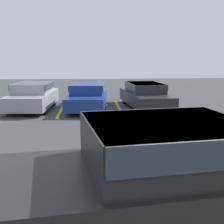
% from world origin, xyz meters
% --- Properties ---
extents(stall_stripe_a, '(0.12, 4.73, 0.01)m').
position_xyz_m(stall_stripe_a, '(-6.31, 11.04, 0.00)').
color(stall_stripe_a, yellow).
rests_on(stall_stripe_a, ground_plane).
extents(stall_stripe_b, '(0.12, 4.73, 0.01)m').
position_xyz_m(stall_stripe_b, '(-3.42, 11.04, 0.00)').
color(stall_stripe_b, yellow).
rests_on(stall_stripe_b, ground_plane).
extents(stall_stripe_c, '(0.12, 4.73, 0.01)m').
position_xyz_m(stall_stripe_c, '(-0.53, 11.04, 0.00)').
color(stall_stripe_c, yellow).
rests_on(stall_stripe_c, ground_plane).
extents(stall_stripe_d, '(0.12, 4.73, 0.01)m').
position_xyz_m(stall_stripe_d, '(2.36, 11.04, 0.00)').
color(stall_stripe_d, yellow).
rests_on(stall_stripe_d, ground_plane).
extents(pickup_truck, '(5.95, 2.83, 1.85)m').
position_xyz_m(pickup_truck, '(-0.69, -0.43, 0.92)').
color(pickup_truck, black).
rests_on(pickup_truck, ground_plane).
extents(parked_sedan_a, '(2.11, 4.34, 1.30)m').
position_xyz_m(parked_sedan_a, '(-4.80, 11.10, 0.69)').
color(parked_sedan_a, gray).
rests_on(parked_sedan_a, ground_plane).
extents(parked_sedan_b, '(2.14, 4.78, 1.26)m').
position_xyz_m(parked_sedan_b, '(-2.10, 11.15, 0.67)').
color(parked_sedan_b, navy).
rests_on(parked_sedan_b, ground_plane).
extents(parked_sedan_c, '(2.18, 4.81, 1.25)m').
position_xyz_m(parked_sedan_c, '(0.81, 11.22, 0.66)').
color(parked_sedan_c, '#232326').
rests_on(parked_sedan_c, ground_plane).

